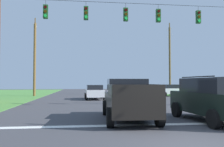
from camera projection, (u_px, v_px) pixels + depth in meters
The scene contains 13 objects.
ground_plane at pixel (190, 146), 6.72m from camera, with size 120.00×120.00×0.00m, color #3D3D42.
stop_bar_stripe at pixel (154, 125), 10.11m from camera, with size 14.98×0.45×0.01m, color white.
lane_dash_0 at pixel (127, 109), 16.06m from camera, with size 0.15×2.50×0.01m, color white.
lane_dash_1 at pixel (113, 100), 23.99m from camera, with size 0.15×2.50×0.01m, color white.
lane_dash_2 at pixel (107, 97), 29.87m from camera, with size 0.15×2.50×0.01m, color white.
overhead_signal_span at pixel (125, 44), 17.12m from camera, with size 17.68×0.31×7.81m.
pickup_truck at pixel (128, 99), 11.51m from camera, with size 2.47×5.48×1.95m.
suv_black at pixel (213, 98), 10.97m from camera, with size 2.43×4.90×2.05m.
distant_car_crossing_white at pixel (172, 90), 31.37m from camera, with size 4.31×2.03×1.52m.
distant_car_oncoming at pixel (135, 90), 31.05m from camera, with size 2.22×4.40×1.52m.
distant_car_far_parked at pixel (95, 92), 25.49m from camera, with size 2.09×4.33×1.52m.
utility_pole_mid_right at pixel (170, 59), 34.22m from camera, with size 0.28×1.94×10.31m.
utility_pole_near_left at pixel (35, 58), 31.30m from camera, with size 0.32×1.77×10.24m.
Camera 1 is at (-2.99, -6.47, 1.78)m, focal length 38.57 mm.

